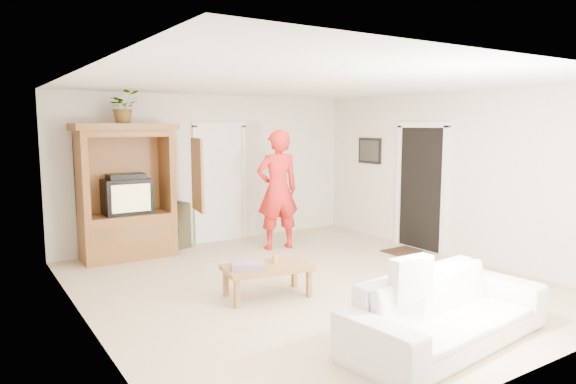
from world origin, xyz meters
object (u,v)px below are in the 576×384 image
coffee_table (267,269)px  armoire (128,200)px  sofa (447,310)px  man (278,190)px

coffee_table → armoire: bearing=116.4°
armoire → sofa: 5.18m
armoire → coffee_table: (0.85, -2.80, -0.57)m
armoire → man: (2.27, -0.76, 0.09)m
armoire → coffee_table: 2.98m
sofa → armoire: bearing=101.7°
armoire → man: 2.40m
armoire → sofa: size_ratio=0.93×
man → coffee_table: bearing=65.3°
sofa → coffee_table: sofa is taller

